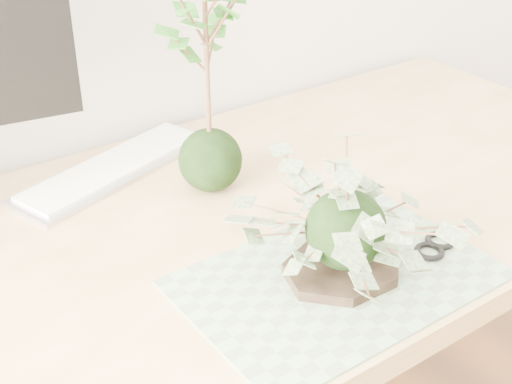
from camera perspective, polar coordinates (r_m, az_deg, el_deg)
desk at (r=1.12m, az=-2.33°, el=-6.31°), size 1.60×0.70×0.74m
cutting_mat at (r=0.96m, az=6.52°, el=-6.87°), size 0.41×0.28×0.00m
stone_dish at (r=0.97m, az=6.97°, el=-6.03°), size 0.18×0.18×0.01m
ivy_kokedama at (r=0.91m, az=7.40°, el=-0.34°), size 0.32×0.32×0.21m
maple_kokedama at (r=1.05m, az=-4.13°, el=14.73°), size 0.30×0.30×0.43m
keyboard at (r=1.24m, az=-11.26°, el=1.94°), size 0.39×0.22×0.01m
scissors at (r=1.04m, az=12.76°, el=-3.95°), size 0.09×0.18×0.01m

